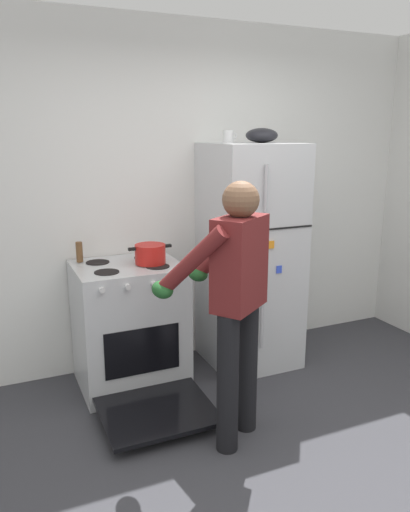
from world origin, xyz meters
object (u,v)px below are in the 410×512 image
Objects in this scene: stove_range at (130,327)px; person_cook at (233,291)px; refrigerator at (250,256)px; red_pot at (150,254)px; coffee_mug at (229,136)px; mixing_bowl at (262,135)px; pepper_mill at (79,252)px.

person_cook is (0.38, -0.91, 0.50)m from stove_range.
stove_range is at bearing -178.99° from refrigerator.
red_pot is 1.06m from coffee_mug.
mixing_bowl reaches higher than stove_range.
stove_range is at bearing -179.05° from mixing_bowl.
refrigerator reaches higher than pepper_mill.
pepper_mill is at bearing 121.09° from person_cook.
stove_range is 0.57m from red_pot.
person_cook is 1.46m from mixing_bowl.
mixing_bowl is at bearing -8.20° from pepper_mill.
coffee_mug is 0.26m from mixing_bowl.
stove_range is at bearing 168.73° from red_pot.
refrigerator is 1.44× the size of stove_range.
refrigerator is 7.25× the size of mixing_bowl.
refrigerator reaches higher than stove_range.
coffee_mug is (0.67, 0.10, 0.82)m from red_pot.
red_pot is at bearing -28.52° from pepper_mill.
coffee_mug is 0.46× the size of mixing_bowl.
mixing_bowl is at bearing 52.96° from person_cook.
coffee_mug is 0.76× the size of pepper_mill.
mixing_bowl reaches higher than pepper_mill.
mixing_bowl is at bearing 0.95° from stove_range.
coffee_mug is at bearing -7.56° from pepper_mill.
refrigerator is 12.04× the size of pepper_mill.
red_pot is (-0.22, 0.88, 0.05)m from person_cook.
coffee_mug is at bearing 164.17° from refrigerator.
refrigerator is at bearing 56.22° from person_cook.
mixing_bowl reaches higher than person_cook.
red_pot is 0.52m from pepper_mill.
red_pot is (0.16, -0.03, 0.55)m from stove_range.
red_pot is at bearing -176.64° from refrigerator.
mixing_bowl reaches higher than refrigerator.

